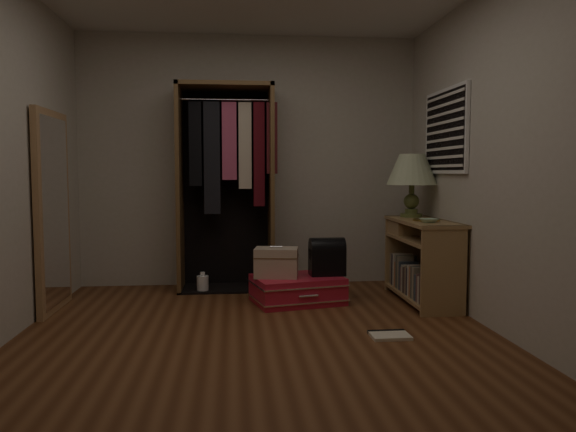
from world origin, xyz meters
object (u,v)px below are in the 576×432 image
object	(u,v)px
pink_suitcase	(297,289)
train_case	(276,262)
open_wardrobe	(228,170)
white_jug	(203,284)
table_lamp	(412,171)
floor_mirror	(53,211)
black_bag	(327,256)
console_bookshelf	(420,258)

from	to	relation	value
pink_suitcase	train_case	distance (m)	0.32
open_wardrobe	white_jug	size ratio (longest dim) A/B	10.15
train_case	white_jug	xyz separation A→B (m)	(-0.69, 0.54, -0.29)
train_case	table_lamp	world-z (taller)	table_lamp
floor_mirror	pink_suitcase	distance (m)	2.22
black_bag	table_lamp	xyz separation A→B (m)	(0.86, 0.24, 0.78)
console_bookshelf	black_bag	bearing A→B (deg)	175.74
open_wardrobe	black_bag	xyz separation A→B (m)	(0.90, -0.66, -0.79)
train_case	white_jug	bearing A→B (deg)	151.15
open_wardrobe	train_case	size ratio (longest dim) A/B	4.80
pink_suitcase	black_bag	world-z (taller)	black_bag
floor_mirror	pink_suitcase	size ratio (longest dim) A/B	1.89
console_bookshelf	pink_suitcase	distance (m)	1.17
open_wardrobe	pink_suitcase	size ratio (longest dim) A/B	2.28
console_bookshelf	open_wardrobe	xyz separation A→B (m)	(-1.76, 0.72, 0.82)
pink_suitcase	white_jug	size ratio (longest dim) A/B	4.45
floor_mirror	white_jug	xyz separation A→B (m)	(1.22, 0.60, -0.76)
pink_suitcase	white_jug	bearing A→B (deg)	135.92
console_bookshelf	white_jug	world-z (taller)	console_bookshelf
pink_suitcase	table_lamp	world-z (taller)	table_lamp
floor_mirror	table_lamp	size ratio (longest dim) A/B	2.80
pink_suitcase	table_lamp	xyz separation A→B (m)	(1.14, 0.28, 1.07)
open_wardrobe	table_lamp	world-z (taller)	open_wardrobe
console_bookshelf	floor_mirror	xyz separation A→B (m)	(-3.24, -0.05, 0.46)
white_jug	open_wardrobe	bearing A→B (deg)	33.24
train_case	black_bag	xyz separation A→B (m)	(0.47, 0.05, 0.04)
console_bookshelf	open_wardrobe	distance (m)	2.07
console_bookshelf	train_case	distance (m)	1.33
floor_mirror	table_lamp	distance (m)	3.28
console_bookshelf	train_case	bearing A→B (deg)	179.45
pink_suitcase	train_case	xyz separation A→B (m)	(-0.19, -0.01, 0.25)
black_bag	white_jug	world-z (taller)	black_bag
black_bag	table_lamp	world-z (taller)	table_lamp
black_bag	table_lamp	bearing A→B (deg)	13.50
train_case	black_bag	distance (m)	0.47
console_bookshelf	train_case	xyz separation A→B (m)	(-1.33, 0.01, -0.02)
pink_suitcase	table_lamp	distance (m)	1.59
train_case	table_lamp	xyz separation A→B (m)	(1.33, 0.29, 0.82)
open_wardrobe	train_case	bearing A→B (deg)	-58.90
floor_mirror	pink_suitcase	bearing A→B (deg)	1.96
floor_mirror	train_case	xyz separation A→B (m)	(1.91, 0.06, -0.48)
open_wardrobe	table_lamp	distance (m)	1.81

